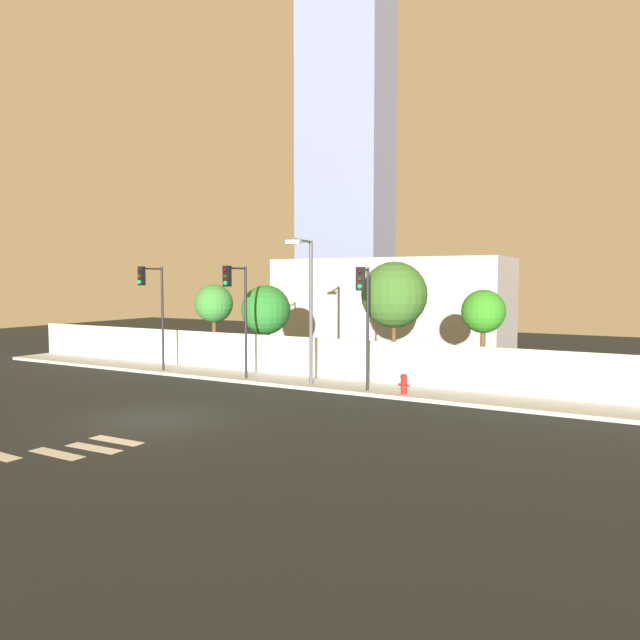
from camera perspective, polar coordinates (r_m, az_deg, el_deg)
The scene contains 15 objects.
ground_plane at distance 20.73m, azimuth -15.62°, elevation -9.12°, with size 80.00×80.00×0.00m, color #232727.
sidewalk at distance 27.02m, azimuth -3.19°, elevation -5.81°, with size 36.00×2.40×0.15m, color #B4B4B4.
perimeter_wall at distance 27.96m, azimuth -1.77°, elevation -3.46°, with size 36.00×0.18×1.80m, color silver.
crosswalk_marking at distance 18.01m, azimuth -24.62°, elevation -11.29°, with size 3.85×3.87×0.01m.
traffic_light_left at distance 26.58m, azimuth -7.98°, elevation 2.13°, with size 0.35×1.55×5.06m.
traffic_light_center at distance 30.01m, azimuth -15.72°, elevation 2.24°, with size 0.43×1.41×5.09m.
traffic_light_right at distance 23.42m, azimuth 4.20°, elevation 1.73°, with size 0.47×1.42×4.94m.
street_lamp_curbside at distance 25.21m, azimuth -1.12°, elevation 2.04°, with size 0.63×1.98×6.10m.
fire_hydrant at distance 23.73m, azimuth 8.00°, elevation -5.96°, with size 0.44×0.26×0.79m.
roadside_tree_leftmost at distance 32.10m, azimuth -10.05°, elevation 1.50°, with size 2.02×2.02×4.37m.
roadside_tree_midleft at distance 30.13m, azimuth -5.18°, elevation 0.95°, with size 2.47×2.47×4.34m.
roadside_tree_midright at distance 26.80m, azimuth 7.07°, elevation 2.38°, with size 2.95×2.95×5.42m.
roadside_tree_rightmost at distance 25.59m, azimuth 15.28°, elevation 0.71°, with size 1.80×1.80×4.21m.
low_building_distant at distance 40.92m, azimuth 6.72°, elevation 1.58°, with size 15.61×6.00×6.02m, color #B0B0B0.
tower_on_skyline at distance 56.89m, azimuth 2.43°, elevation 15.00°, with size 7.97×5.00×31.26m, color slate.
Camera 1 is at (14.33, -14.26, 4.59)m, focal length 33.65 mm.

